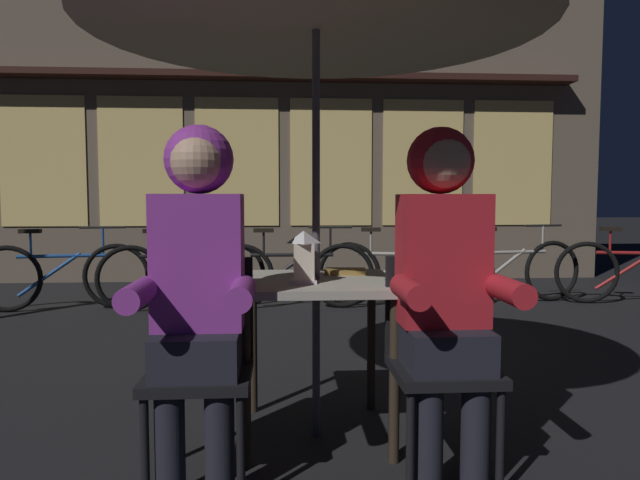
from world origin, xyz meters
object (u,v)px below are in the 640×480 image
at_px(bicycle_nearest, 62,276).
at_px(bicycle_furthest, 638,272).
at_px(chair_left, 201,356).
at_px(person_left_hooded, 198,268).
at_px(bicycle_third, 292,274).
at_px(chair_right, 439,351).
at_px(bicycle_fifth, 509,271).
at_px(book, 345,271).
at_px(bicycle_fourth, 398,273).
at_px(cafe_table, 316,301).
at_px(person_right_hooded, 444,266).
at_px(bicycle_second, 183,275).
at_px(lantern, 304,256).

height_order(bicycle_nearest, bicycle_furthest, same).
relative_size(chair_left, person_left_hooded, 0.62).
bearing_deg(chair_left, bicycle_third, 83.07).
relative_size(chair_right, person_left_hooded, 0.62).
bearing_deg(bicycle_fifth, book, -124.36).
xyz_separation_m(bicycle_fourth, bicycle_fifth, (1.22, 0.10, 0.00)).
height_order(chair_left, person_left_hooded, person_left_hooded).
bearing_deg(bicycle_furthest, bicycle_third, 179.27).
bearing_deg(cafe_table, person_right_hooded, -41.57).
bearing_deg(cafe_table, chair_right, -37.55).
distance_m(bicycle_nearest, book, 3.92).
bearing_deg(bicycle_furthest, bicycle_fifth, 172.25).
xyz_separation_m(person_right_hooded, bicycle_third, (-0.54, 3.55, -0.50)).
relative_size(person_right_hooded, bicycle_second, 0.85).
relative_size(lantern, person_right_hooded, 0.17).
relative_size(bicycle_furthest, book, 8.25).
relative_size(bicycle_fifth, bicycle_furthest, 1.01).
xyz_separation_m(lantern, person_right_hooded, (0.54, -0.31, -0.01)).
xyz_separation_m(chair_right, bicycle_second, (-1.63, 3.53, -0.14)).
height_order(bicycle_fourth, book, bicycle_fourth).
xyz_separation_m(cafe_table, bicycle_furthest, (3.57, 3.08, -0.29)).
xyz_separation_m(bicycle_third, bicycle_furthest, (3.63, -0.05, 0.00)).
height_order(chair_left, bicycle_second, chair_left).
height_order(cafe_table, bicycle_fourth, bicycle_fourth).
height_order(cafe_table, bicycle_third, bicycle_third).
distance_m(cafe_table, bicycle_second, 3.38).
xyz_separation_m(chair_right, book, (-0.32, 0.54, 0.26)).
relative_size(chair_left, person_right_hooded, 0.62).
bearing_deg(chair_left, bicycle_second, 100.74).
xyz_separation_m(lantern, bicycle_second, (-1.09, 3.27, -0.51)).
distance_m(bicycle_second, bicycle_third, 1.09).
xyz_separation_m(bicycle_third, bicycle_fourth, (1.10, 0.03, 0.00)).
bearing_deg(bicycle_fifth, bicycle_furthest, -7.75).
height_order(chair_left, chair_right, same).
xyz_separation_m(bicycle_second, bicycle_fifth, (3.41, 0.09, 0.00)).
relative_size(bicycle_fifth, book, 8.33).
bearing_deg(book, bicycle_fifth, 62.90).
distance_m(person_right_hooded, bicycle_second, 3.97).
distance_m(cafe_table, bicycle_fifth, 3.98).
relative_size(chair_right, bicycle_second, 0.53).
relative_size(cafe_table, book, 3.70).
bearing_deg(bicycle_second, person_left_hooded, -79.43).
distance_m(bicycle_nearest, bicycle_fifth, 4.60).
bearing_deg(book, person_left_hooded, -129.51).
relative_size(chair_right, book, 4.35).
distance_m(bicycle_furthest, book, 4.50).
bearing_deg(cafe_table, bicycle_fourth, 71.73).
relative_size(bicycle_nearest, bicycle_second, 1.01).
distance_m(person_right_hooded, bicycle_fifth, 4.12).
relative_size(bicycle_second, bicycle_third, 0.98).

